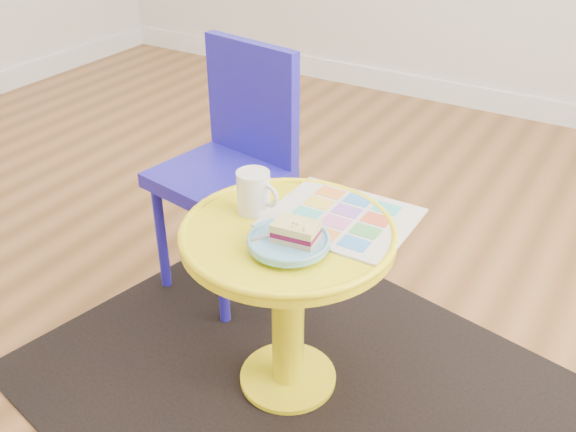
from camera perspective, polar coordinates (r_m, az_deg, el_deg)
The scene contains 10 objects.
floor at distance 2.21m, azimuth -9.41°, elevation -4.94°, with size 4.00×4.00×0.00m, color brown.
room_walls at distance 3.43m, azimuth -11.79°, elevation 9.49°, with size 4.00×4.00×4.00m.
rug at distance 1.79m, azimuth -0.00°, elevation -14.33°, with size 1.30×1.10×0.01m, color black.
side_table at distance 1.57m, azimuth 0.00°, elevation -5.50°, with size 0.51×0.51×0.48m.
chair at distance 1.94m, azimuth -4.94°, elevation 5.35°, with size 0.39×0.39×0.77m.
newspaper at distance 1.54m, azimuth 4.77°, elevation -0.14°, with size 0.33×0.28×0.01m, color silver.
mug at distance 1.54m, azimuth -3.02°, elevation 2.23°, with size 0.12×0.08×0.11m.
plate at distance 1.42m, azimuth 0.07°, elevation -2.31°, with size 0.18×0.18×0.02m.
cake_slice at distance 1.40m, azimuth 0.70°, elevation -1.38°, with size 0.11×0.08×0.04m.
fork at distance 1.43m, azimuth -1.11°, elevation -1.49°, with size 0.07×0.14×0.00m.
Camera 1 is at (1.22, -1.32, 1.28)m, focal length 40.00 mm.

